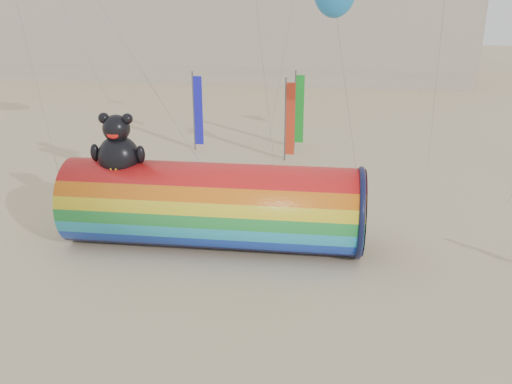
# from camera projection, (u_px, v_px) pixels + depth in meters

# --- Properties ---
(ground) EXTENTS (160.00, 160.00, 0.00)m
(ground) POSITION_uv_depth(u_px,v_px,m) (239.00, 259.00, 23.47)
(ground) COLOR #CCB58C
(ground) RESTS_ON ground
(windsock_assembly) EXTENTS (12.53, 3.82, 5.78)m
(windsock_assembly) POSITION_uv_depth(u_px,v_px,m) (213.00, 203.00, 24.04)
(windsock_assembly) COLOR red
(windsock_assembly) RESTS_ON ground
(festival_banners) EXTENTS (7.16, 2.90, 5.20)m
(festival_banners) POSITION_uv_depth(u_px,v_px,m) (261.00, 113.00, 36.52)
(festival_banners) COLOR #59595E
(festival_banners) RESTS_ON ground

